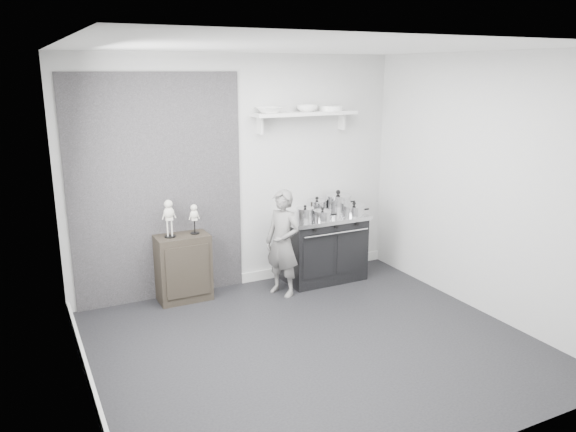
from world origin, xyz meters
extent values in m
plane|color=black|center=(0.00, 0.00, 0.00)|extent=(4.00, 4.00, 0.00)
cube|color=#B3B3B0|center=(0.00, 1.80, 1.35)|extent=(4.00, 0.02, 2.70)
cube|color=#B3B3B0|center=(0.00, -1.80, 1.35)|extent=(4.00, 0.02, 2.70)
cube|color=#B3B3B0|center=(-2.00, 0.00, 1.35)|extent=(0.02, 3.60, 2.70)
cube|color=#B3B3B0|center=(2.00, 0.00, 1.35)|extent=(0.02, 3.60, 2.70)
cube|color=silver|center=(0.00, 0.00, 2.70)|extent=(4.00, 3.60, 0.02)
cube|color=black|center=(-0.95, 1.79, 1.25)|extent=(1.90, 0.02, 2.50)
cube|color=silver|center=(1.00, 1.78, 0.06)|extent=(2.00, 0.03, 0.12)
cube|color=silver|center=(-1.98, 0.00, 0.06)|extent=(0.03, 3.60, 0.12)
cube|color=silver|center=(0.80, 1.67, 2.02)|extent=(1.30, 0.26, 0.04)
cube|color=silver|center=(0.25, 1.74, 1.90)|extent=(0.03, 0.12, 0.20)
cube|color=silver|center=(1.35, 1.74, 1.90)|extent=(0.03, 0.12, 0.20)
cube|color=black|center=(0.96, 1.48, 0.38)|extent=(0.96, 0.57, 0.76)
cube|color=silver|center=(0.96, 1.48, 0.79)|extent=(1.01, 0.61, 0.05)
cube|color=black|center=(0.73, 1.19, 0.40)|extent=(0.40, 0.02, 0.50)
cube|color=black|center=(1.19, 1.19, 0.40)|extent=(0.40, 0.02, 0.50)
cylinder|color=silver|center=(0.96, 1.16, 0.67)|extent=(0.86, 0.02, 0.02)
cylinder|color=black|center=(0.67, 1.18, 0.75)|extent=(0.04, 0.03, 0.04)
cylinder|color=black|center=(0.96, 1.18, 0.75)|extent=(0.04, 0.03, 0.04)
cylinder|color=black|center=(1.24, 1.18, 0.75)|extent=(0.04, 0.03, 0.04)
cube|color=black|center=(-0.76, 1.61, 0.38)|extent=(0.58, 0.34, 0.75)
imported|color=slate|center=(0.30, 1.26, 0.61)|extent=(0.46, 0.53, 1.23)
cylinder|color=silver|center=(0.66, 1.39, 0.88)|extent=(0.20, 0.20, 0.13)
cylinder|color=silver|center=(0.66, 1.39, 0.95)|extent=(0.20, 0.20, 0.01)
sphere|color=black|center=(0.66, 1.39, 0.97)|extent=(0.04, 0.04, 0.04)
cylinder|color=black|center=(0.80, 1.39, 0.88)|extent=(0.10, 0.02, 0.02)
cylinder|color=silver|center=(0.94, 1.61, 0.89)|extent=(0.24, 0.24, 0.15)
cylinder|color=silver|center=(0.94, 1.61, 0.97)|extent=(0.25, 0.25, 0.01)
sphere|color=black|center=(0.94, 1.61, 1.00)|extent=(0.04, 0.04, 0.04)
cylinder|color=black|center=(1.10, 1.61, 0.89)|extent=(0.10, 0.02, 0.02)
cylinder|color=silver|center=(1.23, 1.59, 0.91)|extent=(0.32, 0.32, 0.19)
cylinder|color=silver|center=(1.23, 1.59, 1.01)|extent=(0.33, 0.33, 0.02)
sphere|color=black|center=(1.23, 1.59, 1.05)|extent=(0.06, 0.06, 0.06)
cylinder|color=black|center=(1.43, 1.59, 0.91)|extent=(0.10, 0.02, 0.02)
cylinder|color=silver|center=(1.29, 1.32, 0.87)|extent=(0.25, 0.25, 0.11)
cylinder|color=silver|center=(1.29, 1.32, 0.93)|extent=(0.26, 0.26, 0.01)
sphere|color=black|center=(1.29, 1.32, 0.96)|extent=(0.05, 0.05, 0.05)
cylinder|color=black|center=(1.45, 1.32, 0.87)|extent=(0.10, 0.02, 0.02)
cylinder|color=silver|center=(0.83, 1.29, 0.86)|extent=(0.20, 0.20, 0.10)
cylinder|color=silver|center=(0.83, 1.29, 0.92)|extent=(0.21, 0.21, 0.01)
sphere|color=black|center=(0.83, 1.29, 0.95)|extent=(0.04, 0.04, 0.04)
cylinder|color=black|center=(0.98, 1.29, 0.86)|extent=(0.10, 0.02, 0.02)
imported|color=white|center=(0.33, 1.67, 2.08)|extent=(0.29, 0.29, 0.07)
imported|color=white|center=(0.82, 1.67, 2.08)|extent=(0.25, 0.25, 0.08)
cylinder|color=white|center=(1.15, 1.67, 2.07)|extent=(0.28, 0.28, 0.06)
camera|label=1|loc=(-2.37, -4.19, 2.52)|focal=35.00mm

